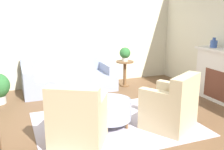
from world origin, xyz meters
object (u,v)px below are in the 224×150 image
object	(u,v)px
side_table	(125,70)
armchair_right	(171,108)
vase_mantel_near	(214,44)
couch	(69,79)
potted_plant_on_side_table	(125,53)
ottoman_table	(110,109)
armchair_left	(78,122)

from	to	relation	value
side_table	armchair_right	bearing A→B (deg)	-97.16
vase_mantel_near	couch	bearing A→B (deg)	149.72
potted_plant_on_side_table	ottoman_table	bearing A→B (deg)	-119.93
armchair_left	side_table	xyz separation A→B (m)	(1.94, 2.64, 0.07)
armchair_left	vase_mantel_near	bearing A→B (deg)	17.86
armchair_right	vase_mantel_near	distance (m)	2.26
couch	side_table	size ratio (longest dim) A/B	3.33
armchair_left	armchair_right	world-z (taller)	same
vase_mantel_near	ottoman_table	bearing A→B (deg)	-166.93
armchair_right	couch	bearing A→B (deg)	111.84
ottoman_table	side_table	xyz separation A→B (m)	(1.25, 2.18, 0.14)
ottoman_table	vase_mantel_near	distance (m)	2.93
ottoman_table	potted_plant_on_side_table	distance (m)	2.57
side_table	ottoman_table	bearing A→B (deg)	-119.93
armchair_right	potted_plant_on_side_table	xyz separation A→B (m)	(0.33, 2.64, 0.49)
couch	potted_plant_on_side_table	bearing A→B (deg)	-5.75
side_table	potted_plant_on_side_table	xyz separation A→B (m)	(0.00, 0.00, 0.43)
potted_plant_on_side_table	armchair_left	bearing A→B (deg)	-126.27
couch	side_table	bearing A→B (deg)	-5.75
armchair_right	potted_plant_on_side_table	distance (m)	2.71
armchair_left	vase_mantel_near	world-z (taller)	vase_mantel_near
ottoman_table	couch	bearing A→B (deg)	94.81
ottoman_table	vase_mantel_near	world-z (taller)	vase_mantel_near
ottoman_table	potted_plant_on_side_table	size ratio (longest dim) A/B	2.01
vase_mantel_near	armchair_right	bearing A→B (deg)	-148.52
armchair_right	side_table	world-z (taller)	armchair_right
armchair_left	ottoman_table	distance (m)	0.83
potted_plant_on_side_table	couch	bearing A→B (deg)	174.25
armchair_left	ottoman_table	xyz separation A→B (m)	(0.68, 0.46, -0.07)
ottoman_table	potted_plant_on_side_table	bearing A→B (deg)	60.07
ottoman_table	side_table	world-z (taller)	side_table
couch	armchair_right	xyz separation A→B (m)	(1.12, -2.79, 0.08)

